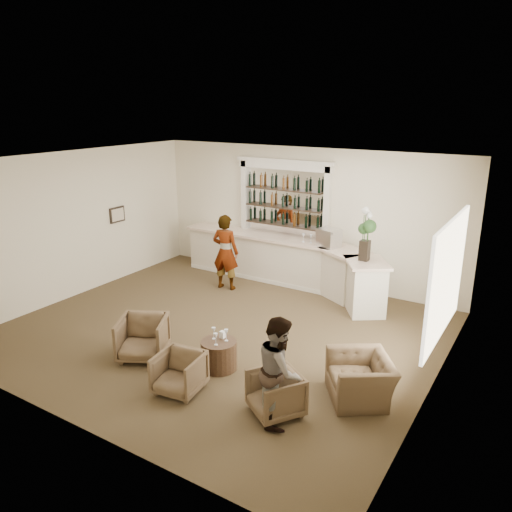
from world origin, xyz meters
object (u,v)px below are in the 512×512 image
at_px(guest, 280,370).
at_px(armchair_right, 275,394).
at_px(armchair_left, 143,338).
at_px(bar_counter, 287,262).
at_px(cocktail_table, 219,355).
at_px(armchair_far, 360,378).
at_px(espresso_machine, 329,238).
at_px(flower_vase, 366,231).
at_px(armchair_center, 179,373).
at_px(sommelier, 225,252).

height_order(guest, armchair_right, guest).
bearing_deg(armchair_right, armchair_left, -150.97).
distance_m(bar_counter, cocktail_table, 4.29).
distance_m(bar_counter, armchair_far, 5.00).
bearing_deg(espresso_machine, flower_vase, -8.96).
height_order(bar_counter, cocktail_table, bar_counter).
bearing_deg(bar_counter, espresso_machine, -0.40).
distance_m(bar_counter, guest, 5.49).
relative_size(bar_counter, armchair_far, 5.65).
xyz_separation_m(cocktail_table, guest, (1.55, -0.70, 0.53)).
bearing_deg(armchair_center, bar_counter, 91.40).
distance_m(guest, armchair_center, 1.73).
height_order(cocktail_table, armchair_right, armchair_right).
height_order(sommelier, armchair_left, sommelier).
bearing_deg(flower_vase, guest, -84.86).
bearing_deg(armchair_center, guest, -1.57).
height_order(armchair_left, armchair_far, armchair_left).
xyz_separation_m(armchair_center, armchair_right, (1.55, 0.28, 0.00)).
distance_m(armchair_center, armchair_far, 2.77).
xyz_separation_m(guest, armchair_center, (-1.66, -0.19, -0.46)).
xyz_separation_m(armchair_right, espresso_machine, (-1.33, 4.77, 1.03)).
relative_size(guest, espresso_machine, 3.35).
bearing_deg(bar_counter, armchair_left, -94.86).
xyz_separation_m(bar_counter, armchair_right, (2.41, -4.78, -0.25)).
relative_size(armchair_right, espresso_machine, 1.50).
relative_size(bar_counter, espresso_machine, 12.21).
bearing_deg(armchair_far, bar_counter, -174.01).
bearing_deg(cocktail_table, espresso_machine, 88.49).
bearing_deg(guest, flower_vase, -22.92).
bearing_deg(armchair_center, cocktail_table, 74.98).
xyz_separation_m(espresso_machine, flower_vase, (1.06, -0.57, 0.43)).
bearing_deg(flower_vase, bar_counter, 164.88).
distance_m(armchair_center, flower_vase, 4.89).
bearing_deg(sommelier, armchair_left, 94.59).
xyz_separation_m(armchair_center, espresso_machine, (0.22, 5.06, 1.03)).
height_order(armchair_center, flower_vase, flower_vase).
distance_m(armchair_left, armchair_far, 3.77).
bearing_deg(armchair_left, armchair_right, -32.90).
xyz_separation_m(cocktail_table, armchair_right, (1.44, -0.61, 0.07)).
distance_m(guest, espresso_machine, 5.10).
relative_size(sommelier, armchair_right, 2.58).
relative_size(sommelier, armchair_center, 2.58).
xyz_separation_m(armchair_left, armchair_center, (1.25, -0.50, -0.05)).
bearing_deg(cocktail_table, armchair_right, -23.02).
bearing_deg(armchair_far, armchair_left, -112.95).
distance_m(sommelier, armchair_far, 5.24).
bearing_deg(armchair_right, bar_counter, 150.24).
xyz_separation_m(cocktail_table, armchair_center, (-0.11, -0.90, 0.07)).
bearing_deg(armchair_far, flower_vase, 164.82).
bearing_deg(flower_vase, armchair_center, -105.86).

